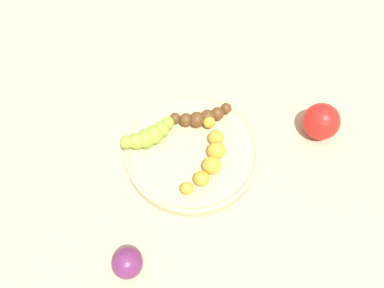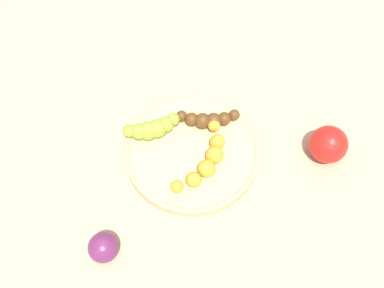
# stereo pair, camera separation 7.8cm
# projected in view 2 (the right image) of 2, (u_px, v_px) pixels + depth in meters

# --- Properties ---
(ground_plane) EXTENTS (2.40, 2.40, 0.00)m
(ground_plane) POSITION_uv_depth(u_px,v_px,m) (192.00, 154.00, 0.82)
(ground_plane) COLOR tan
(fruit_bowl) EXTENTS (0.26, 0.26, 0.02)m
(fruit_bowl) POSITION_uv_depth(u_px,v_px,m) (192.00, 151.00, 0.81)
(fruit_bowl) COLOR #D1B784
(fruit_bowl) RESTS_ON ground_plane
(banana_spotted) EXTENTS (0.14, 0.11, 0.03)m
(banana_spotted) POSITION_uv_depth(u_px,v_px,m) (207.00, 160.00, 0.77)
(banana_spotted) COLOR gold
(banana_spotted) RESTS_ON fruit_bowl
(banana_overripe) EXTENTS (0.04, 0.12, 0.03)m
(banana_overripe) POSITION_uv_depth(u_px,v_px,m) (208.00, 119.00, 0.82)
(banana_overripe) COLOR #593819
(banana_overripe) RESTS_ON fruit_bowl
(banana_green) EXTENTS (0.05, 0.11, 0.04)m
(banana_green) POSITION_uv_depth(u_px,v_px,m) (152.00, 128.00, 0.80)
(banana_green) COLOR #8CAD38
(banana_green) RESTS_ON fruit_bowl
(apple_red) EXTENTS (0.07, 0.07, 0.07)m
(apple_red) POSITION_uv_depth(u_px,v_px,m) (328.00, 144.00, 0.79)
(apple_red) COLOR red
(apple_red) RESTS_ON ground_plane
(plum_purple) EXTENTS (0.05, 0.05, 0.05)m
(plum_purple) POSITION_uv_depth(u_px,v_px,m) (103.00, 247.00, 0.70)
(plum_purple) COLOR #662659
(plum_purple) RESTS_ON ground_plane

